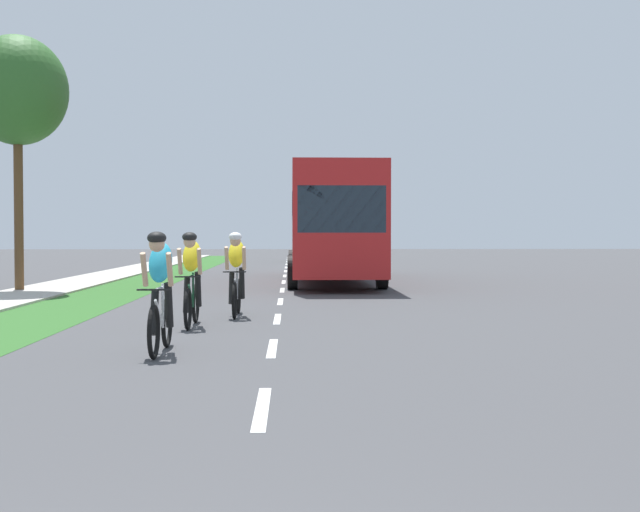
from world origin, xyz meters
The scene contains 10 objects.
ground_plane centered at (0.00, 20.00, 0.00)m, with size 120.00×120.00×0.00m, color #424244.
grass_verge centered at (-4.44, 20.00, 0.00)m, with size 2.08×70.00×0.01m, color #2D6026.
sidewalk_concrete centered at (-6.46, 20.00, 0.00)m, with size 1.95×70.00×0.10m, color #B2ADA3.
lane_markings_center centered at (0.00, 24.00, 0.00)m, with size 0.12×54.07×0.01m.
cyclist_lead centered at (-1.44, 8.64, 0.81)m, with size 0.42×1.72×1.58m.
cyclist_trailing centered at (-1.41, 11.64, 0.81)m, with size 0.42×1.72×1.58m.
cyclist_distant centered at (-0.78, 13.28, 0.81)m, with size 0.42×1.72×1.58m.
bus_red centered at (1.53, 24.29, 1.98)m, with size 2.78×11.60×3.48m.
pickup_dark_green centered at (1.81, 42.67, 0.83)m, with size 2.22×5.10×1.64m.
street_tree_near centered at (-7.05, 19.97, 5.34)m, with size 2.65×2.65×6.84m.
Camera 1 is at (0.27, -1.77, 1.55)m, focal length 45.06 mm.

